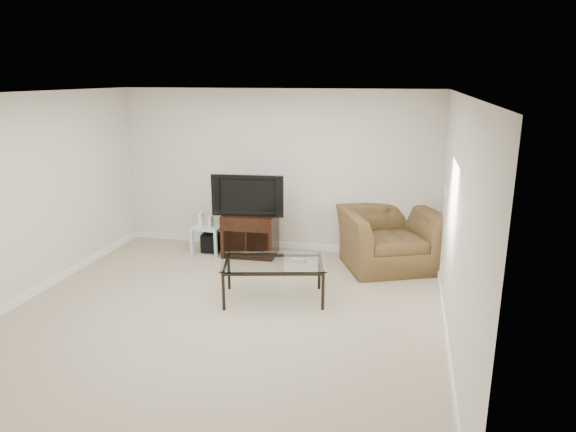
% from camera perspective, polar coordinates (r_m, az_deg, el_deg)
% --- Properties ---
extents(floor, '(5.00, 5.00, 0.00)m').
position_cam_1_polar(floor, '(6.11, -7.29, -10.81)').
color(floor, tan).
rests_on(floor, ground).
extents(ceiling, '(5.00, 5.00, 0.00)m').
position_cam_1_polar(ceiling, '(5.50, -8.18, 13.31)').
color(ceiling, white).
rests_on(ceiling, ground).
extents(wall_back, '(5.00, 0.02, 2.50)m').
position_cam_1_polar(wall_back, '(8.01, -1.36, 5.03)').
color(wall_back, silver).
rests_on(wall_back, ground).
extents(wall_left, '(0.02, 5.00, 2.50)m').
position_cam_1_polar(wall_left, '(6.96, -27.35, 1.74)').
color(wall_left, silver).
rests_on(wall_left, ground).
extents(wall_right, '(0.02, 5.00, 2.50)m').
position_cam_1_polar(wall_right, '(5.34, 18.24, -0.98)').
color(wall_right, silver).
rests_on(wall_right, ground).
extents(plate_back, '(0.12, 0.02, 0.12)m').
position_cam_1_polar(plate_back, '(8.45, -10.64, 5.32)').
color(plate_back, white).
rests_on(plate_back, wall_back).
extents(plate_right_switch, '(0.02, 0.09, 0.13)m').
position_cam_1_polar(plate_right_switch, '(6.89, 17.13, 2.66)').
color(plate_right_switch, white).
rests_on(plate_right_switch, wall_right).
extents(plate_right_outlet, '(0.02, 0.08, 0.12)m').
position_cam_1_polar(plate_right_outlet, '(6.87, 16.65, -5.63)').
color(plate_right_outlet, white).
rests_on(plate_right_outlet, wall_right).
extents(tv_stand, '(0.82, 0.59, 0.66)m').
position_cam_1_polar(tv_stand, '(7.88, -4.21, -2.06)').
color(tv_stand, black).
rests_on(tv_stand, floor).
extents(dvd_player, '(0.45, 0.33, 0.06)m').
position_cam_1_polar(dvd_player, '(7.78, -4.32, -0.61)').
color(dvd_player, black).
rests_on(dvd_player, tv_stand).
extents(television, '(1.02, 0.29, 0.62)m').
position_cam_1_polar(television, '(7.69, -4.36, 2.44)').
color(television, black).
rests_on(television, tv_stand).
extents(side_table, '(0.47, 0.47, 0.43)m').
position_cam_1_polar(side_table, '(8.14, -8.76, -2.49)').
color(side_table, silver).
rests_on(side_table, floor).
extents(subwoofer, '(0.30, 0.30, 0.27)m').
position_cam_1_polar(subwoofer, '(8.17, -8.52, -2.89)').
color(subwoofer, black).
rests_on(subwoofer, floor).
extents(game_console, '(0.05, 0.14, 0.20)m').
position_cam_1_polar(game_console, '(8.08, -9.59, -0.36)').
color(game_console, white).
rests_on(game_console, side_table).
extents(game_case, '(0.05, 0.13, 0.17)m').
position_cam_1_polar(game_case, '(8.02, -8.55, -0.53)').
color(game_case, silver).
rests_on(game_case, side_table).
extents(recliner, '(1.52, 1.28, 1.13)m').
position_cam_1_polar(recliner, '(7.48, 11.15, -1.41)').
color(recliner, '#48361C').
rests_on(recliner, floor).
extents(coffee_table, '(1.39, 0.99, 0.49)m').
position_cam_1_polar(coffee_table, '(6.37, -1.60, -7.16)').
color(coffee_table, black).
rests_on(coffee_table, floor).
extents(remote, '(0.20, 0.08, 0.02)m').
position_cam_1_polar(remote, '(6.29, 1.09, -4.90)').
color(remote, '#B2B2B7').
rests_on(remote, coffee_table).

